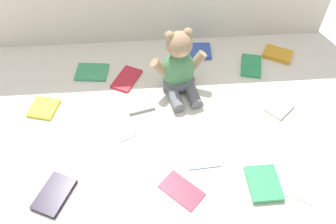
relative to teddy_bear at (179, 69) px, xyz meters
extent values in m
plane|color=silver|center=(-0.08, -0.11, -0.10)|extent=(3.20, 3.20, 0.00)
ellipsoid|color=#4C8C59|center=(0.00, 0.01, -0.01)|extent=(0.14, 0.12, 0.16)
ellipsoid|color=slate|center=(0.00, 0.00, -0.07)|extent=(0.15, 0.13, 0.06)
sphere|color=#9E7F5B|center=(0.00, 0.00, 0.11)|extent=(0.11, 0.11, 0.09)
ellipsoid|color=tan|center=(0.01, -0.03, 0.10)|extent=(0.04, 0.03, 0.03)
sphere|color=#9E7F5B|center=(-0.03, 0.01, 0.14)|extent=(0.04, 0.04, 0.03)
sphere|color=#9E7F5B|center=(0.03, 0.02, 0.14)|extent=(0.04, 0.04, 0.03)
cylinder|color=#9E7F5B|center=(-0.07, -0.01, 0.02)|extent=(0.08, 0.05, 0.09)
cylinder|color=#9E7F5B|center=(0.07, 0.02, 0.02)|extent=(0.08, 0.05, 0.09)
cylinder|color=slate|center=(-0.02, -0.09, -0.07)|extent=(0.06, 0.10, 0.04)
cylinder|color=slate|center=(0.05, -0.07, -0.07)|extent=(0.06, 0.10, 0.04)
cube|color=#D92D40|center=(-0.03, -0.44, -0.09)|extent=(0.14, 0.14, 0.01)
cube|color=#3250AC|center=(0.11, 0.20, -0.09)|extent=(0.11, 0.10, 0.02)
cube|color=yellow|center=(-0.50, -0.07, -0.09)|extent=(0.11, 0.12, 0.01)
cube|color=white|center=(-0.22, -0.19, -0.09)|extent=(0.10, 0.12, 0.01)
cube|color=red|center=(-0.20, 0.06, -0.09)|extent=(0.13, 0.15, 0.01)
cube|color=#298E4F|center=(0.31, 0.09, -0.09)|extent=(0.11, 0.14, 0.02)
cube|color=black|center=(-0.41, -0.43, -0.09)|extent=(0.13, 0.15, 0.01)
cube|color=white|center=(0.36, -0.14, -0.09)|extent=(0.12, 0.12, 0.01)
cube|color=orange|center=(0.44, 0.15, -0.09)|extent=(0.14, 0.12, 0.02)
cube|color=white|center=(0.33, -0.44, -0.09)|extent=(0.14, 0.16, 0.01)
cube|color=#9D9E99|center=(-0.15, -0.07, -0.09)|extent=(0.12, 0.12, 0.01)
cube|color=#3B9960|center=(-0.34, 0.11, -0.09)|extent=(0.14, 0.11, 0.01)
cube|color=#36A15C|center=(0.22, -0.44, -0.09)|extent=(0.10, 0.12, 0.02)
cube|color=#8EA4D7|center=(0.05, -0.32, -0.09)|extent=(0.11, 0.10, 0.01)
camera|label=1|loc=(-0.11, -0.92, 0.84)|focal=36.16mm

